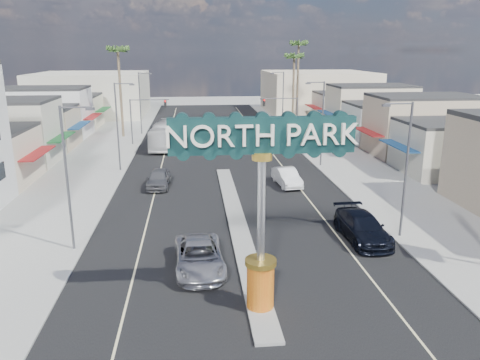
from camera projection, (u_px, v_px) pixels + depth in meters
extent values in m
plane|color=gray|center=(222.00, 169.00, 49.46)|extent=(160.00, 160.00, 0.00)
cube|color=black|center=(222.00, 169.00, 49.46)|extent=(20.00, 120.00, 0.01)
cube|color=gray|center=(237.00, 221.00, 34.10)|extent=(1.30, 30.00, 0.16)
cube|color=gray|center=(87.00, 171.00, 48.08)|extent=(8.00, 120.00, 0.12)
cube|color=gray|center=(351.00, 165.00, 50.80)|extent=(8.00, 120.00, 0.12)
cube|color=beige|center=(25.00, 125.00, 58.78)|extent=(12.00, 42.00, 6.00)
cube|color=#B7B29E|center=(392.00, 120.00, 63.45)|extent=(12.00, 42.00, 6.00)
cube|color=#B7B29E|center=(92.00, 94.00, 89.38)|extent=(20.00, 20.00, 8.00)
cube|color=beige|center=(317.00, 92.00, 93.66)|extent=(20.00, 20.00, 8.00)
cylinder|color=#C83C0F|center=(260.00, 285.00, 22.28)|extent=(1.30, 1.30, 2.20)
cylinder|color=gold|center=(261.00, 262.00, 21.95)|extent=(1.50, 1.50, 0.25)
cylinder|color=#B7B7BC|center=(261.00, 211.00, 21.28)|extent=(0.36, 0.36, 4.80)
cylinder|color=gold|center=(262.00, 156.00, 20.59)|extent=(0.90, 0.90, 0.35)
cube|color=#0D2929|center=(262.00, 135.00, 20.34)|extent=(8.20, 0.50, 1.60)
cylinder|color=#47474C|center=(131.00, 122.00, 61.00)|extent=(0.18, 0.18, 6.00)
cylinder|color=#47474C|center=(150.00, 100.00, 60.47)|extent=(5.00, 0.12, 0.12)
cube|color=black|center=(165.00, 103.00, 60.80)|extent=(0.32, 0.32, 1.00)
sphere|color=red|center=(165.00, 101.00, 60.54)|extent=(0.22, 0.22, 0.22)
cylinder|color=#47474C|center=(297.00, 120.00, 63.14)|extent=(0.18, 0.18, 6.00)
cylinder|color=#47474C|center=(279.00, 98.00, 62.12)|extent=(5.00, 0.12, 0.12)
cube|color=black|center=(264.00, 102.00, 62.06)|extent=(0.32, 0.32, 1.00)
sphere|color=red|center=(264.00, 100.00, 61.81)|extent=(0.22, 0.22, 0.22)
cylinder|color=#47474C|center=(67.00, 181.00, 28.05)|extent=(0.16, 0.16, 9.00)
cylinder|color=#47474C|center=(76.00, 107.00, 26.96)|extent=(1.80, 0.10, 0.10)
cube|color=#47474C|center=(90.00, 109.00, 27.06)|extent=(0.50, 0.22, 0.15)
cylinder|color=#47474C|center=(117.00, 128.00, 47.22)|extent=(0.16, 0.16, 9.00)
cylinder|color=#47474C|center=(124.00, 84.00, 46.13)|extent=(1.80, 0.10, 0.10)
cube|color=#47474C|center=(132.00, 85.00, 46.24)|extent=(0.50, 0.22, 0.15)
cylinder|color=#47474C|center=(140.00, 104.00, 68.31)|extent=(0.16, 0.16, 9.00)
cylinder|color=#47474C|center=(145.00, 73.00, 67.22)|extent=(1.80, 0.10, 0.10)
cube|color=#47474C|center=(150.00, 74.00, 67.32)|extent=(0.50, 0.22, 0.15)
cylinder|color=#47474C|center=(406.00, 172.00, 30.11)|extent=(0.16, 0.16, 9.00)
cylinder|color=#47474C|center=(399.00, 104.00, 28.85)|extent=(1.80, 0.10, 0.10)
cube|color=#47474C|center=(386.00, 105.00, 28.79)|extent=(0.50, 0.22, 0.15)
cylinder|color=#47474C|center=(322.00, 125.00, 49.28)|extent=(0.16, 0.16, 9.00)
cylinder|color=#47474C|center=(316.00, 82.00, 48.02)|extent=(1.80, 0.10, 0.10)
cube|color=#47474C|center=(308.00, 83.00, 47.97)|extent=(0.50, 0.22, 0.15)
cylinder|color=#47474C|center=(283.00, 102.00, 70.37)|extent=(0.16, 0.16, 9.00)
cylinder|color=#47474C|center=(278.00, 73.00, 69.11)|extent=(1.80, 0.10, 0.10)
cube|color=#47474C|center=(272.00, 73.00, 69.06)|extent=(0.50, 0.22, 0.15)
cylinder|color=brown|center=(121.00, 95.00, 65.76)|extent=(0.36, 0.36, 12.00)
cylinder|color=brown|center=(293.00, 93.00, 74.17)|extent=(0.36, 0.36, 11.00)
cylinder|color=brown|center=(297.00, 84.00, 79.85)|extent=(0.36, 0.36, 13.00)
imported|color=#ABABAF|center=(199.00, 256.00, 26.48)|extent=(2.99, 5.99, 1.63)
imported|color=black|center=(362.00, 227.00, 30.68)|extent=(2.66, 6.05, 1.73)
imported|color=#5D5E62|center=(159.00, 178.00, 42.56)|extent=(2.23, 4.93, 1.64)
imported|color=white|center=(287.00, 177.00, 43.11)|extent=(2.20, 5.00, 1.60)
imported|color=silver|center=(165.00, 135.00, 60.25)|extent=(3.51, 11.54, 3.17)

